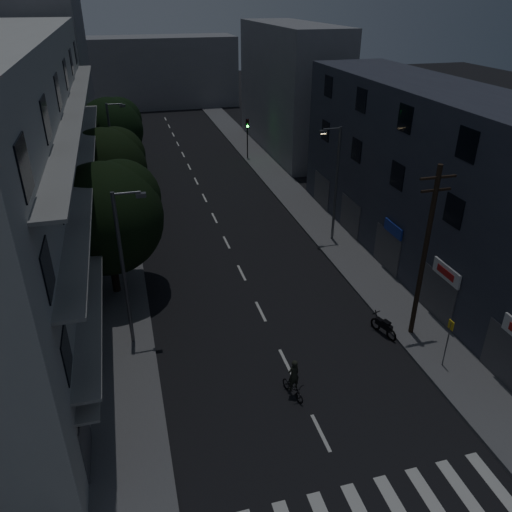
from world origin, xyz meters
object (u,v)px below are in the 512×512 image
motorcycle (384,327)px  cyclist (293,384)px  utility_pole (425,251)px  bus_stop_sign (449,335)px

motorcycle → cyclist: (-5.99, -3.00, 0.20)m
cyclist → utility_pole: bearing=3.8°
cyclist → bus_stop_sign: bearing=-16.6°
utility_pole → motorcycle: bearing=165.4°
motorcycle → utility_pole: bearing=-31.4°
utility_pole → motorcycle: size_ratio=5.09×
motorcycle → cyclist: cyclist is taller
utility_pole → cyclist: 8.91m
bus_stop_sign → utility_pole: bearing=91.4°
utility_pole → motorcycle: (-1.40, 0.37, -4.41)m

